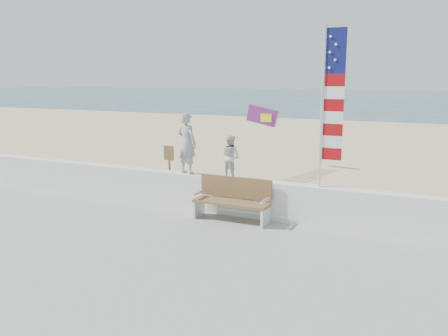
{
  "coord_description": "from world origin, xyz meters",
  "views": [
    {
      "loc": [
        4.91,
        -8.24,
        3.52
      ],
      "look_at": [
        0.2,
        1.8,
        1.35
      ],
      "focal_mm": 38.0,
      "sensor_mm": 36.0,
      "label": 1
    }
  ],
  "objects_px": {
    "child": "(230,157)",
    "bench": "(233,199)",
    "adult": "(187,143)",
    "flag": "(328,100)"
  },
  "relations": [
    {
      "from": "flag",
      "to": "child",
      "type": "bearing_deg",
      "value": 179.99
    },
    {
      "from": "adult",
      "to": "child",
      "type": "bearing_deg",
      "value": -166.44
    },
    {
      "from": "child",
      "to": "flag",
      "type": "distance_m",
      "value": 2.7
    },
    {
      "from": "adult",
      "to": "flag",
      "type": "height_order",
      "value": "flag"
    },
    {
      "from": "bench",
      "to": "adult",
      "type": "bearing_deg",
      "value": 162.78
    },
    {
      "from": "adult",
      "to": "bench",
      "type": "bearing_deg",
      "value": 176.34
    },
    {
      "from": "adult",
      "to": "bench",
      "type": "xyz_separation_m",
      "value": [
        1.47,
        -0.45,
        -1.16
      ]
    },
    {
      "from": "child",
      "to": "bench",
      "type": "bearing_deg",
      "value": 137.01
    },
    {
      "from": "child",
      "to": "bench",
      "type": "height_order",
      "value": "child"
    },
    {
      "from": "adult",
      "to": "child",
      "type": "distance_m",
      "value": 1.22
    }
  ]
}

